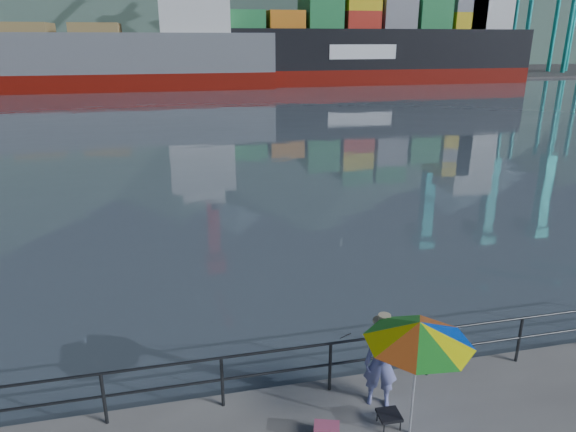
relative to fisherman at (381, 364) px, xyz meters
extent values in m
cube|color=#4E5E6A|center=(-1.76, 128.86, -0.83)|extent=(500.00, 280.00, 0.00)
cube|color=#514F4C|center=(8.24, 91.86, -0.83)|extent=(200.00, 40.00, 0.40)
cylinder|color=#2D3033|center=(-1.76, 0.56, 0.17)|extent=(22.00, 0.05, 0.05)
cylinder|color=#2D3033|center=(-1.76, 0.56, -0.28)|extent=(22.00, 0.05, 0.05)
cube|color=#2D3033|center=(-1.76, 0.56, -0.33)|extent=(22.00, 0.06, 1.00)
cube|color=red|center=(8.24, 90.86, 0.47)|extent=(6.00, 2.40, 2.60)
cube|color=yellow|center=(14.74, 90.86, 0.47)|extent=(6.00, 2.40, 2.60)
cube|color=red|center=(21.24, 90.86, 0.47)|extent=(6.00, 2.40, 2.60)
cube|color=#267F3F|center=(27.74, 90.86, 0.47)|extent=(6.00, 2.40, 2.60)
cube|color=#194CA5|center=(34.24, 90.86, 0.47)|extent=(6.00, 2.40, 2.60)
cube|color=#194CA5|center=(40.74, 90.86, 1.77)|extent=(6.00, 2.40, 5.20)
cube|color=#267F3F|center=(47.24, 90.86, 0.47)|extent=(6.00, 2.40, 2.60)
cube|color=orange|center=(53.74, 90.86, 3.07)|extent=(6.00, 2.40, 7.80)
cube|color=#267F3F|center=(60.24, 90.86, 0.47)|extent=(6.00, 2.40, 2.60)
cube|color=red|center=(8.24, 93.86, 0.47)|extent=(6.00, 2.40, 2.60)
cube|color=red|center=(14.74, 93.86, 1.77)|extent=(6.00, 2.40, 5.20)
cube|color=#194CA5|center=(21.24, 93.86, 1.77)|extent=(6.00, 2.40, 5.20)
cube|color=#194CA5|center=(27.74, 93.86, 1.77)|extent=(6.00, 2.40, 5.20)
cube|color=#267F3F|center=(34.24, 93.86, 0.47)|extent=(6.00, 2.40, 2.60)
cube|color=#267F3F|center=(40.74, 93.86, 3.07)|extent=(6.00, 2.40, 7.80)
cube|color=orange|center=(47.24, 93.86, 3.07)|extent=(6.00, 2.40, 7.80)
cube|color=red|center=(53.74, 93.86, 1.77)|extent=(6.00, 2.40, 5.20)
cube|color=#267F3F|center=(60.24, 93.86, 0.47)|extent=(6.00, 2.40, 2.60)
cube|color=gray|center=(8.24, 96.86, 1.77)|extent=(6.00, 2.40, 5.20)
cube|color=#194CA5|center=(14.74, 96.86, 3.07)|extent=(6.00, 2.40, 7.80)
imported|color=#202997|center=(0.00, 0.00, 0.00)|extent=(0.72, 0.61, 1.67)
cylinder|color=white|center=(0.21, -0.82, 0.14)|extent=(0.04, 0.04, 1.94)
cone|color=green|center=(0.21, -0.82, 1.11)|extent=(2.16, 2.16, 0.36)
cube|color=black|center=(-0.06, -0.59, -0.61)|extent=(0.39, 0.39, 0.05)
cube|color=#2D3033|center=(-0.06, -0.59, -0.73)|extent=(0.32, 0.32, 0.20)
cylinder|color=black|center=(-0.37, 0.89, -0.83)|extent=(0.37, 1.52, 1.10)
cube|color=#6A0E07|center=(-17.39, 67.91, -0.08)|extent=(56.95, 9.86, 2.50)
cube|color=slate|center=(-17.39, 67.91, 3.67)|extent=(56.95, 9.86, 5.00)
cube|color=silver|center=(0.83, 67.91, 9.67)|extent=(9.00, 8.28, 7.00)
cube|color=#6A0E07|center=(24.29, 69.71, -0.08)|extent=(54.79, 9.13, 2.50)
cube|color=black|center=(24.29, 69.71, 3.97)|extent=(54.79, 9.13, 5.60)
camera|label=1|loc=(-3.34, -7.13, 5.43)|focal=32.00mm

